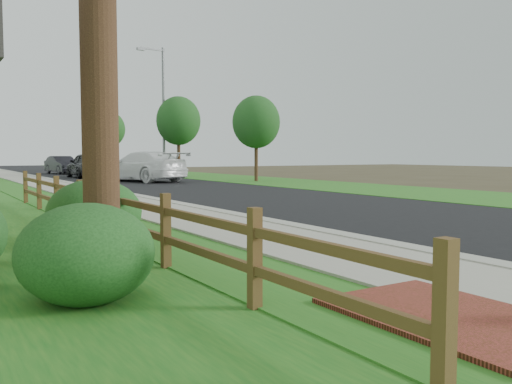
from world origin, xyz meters
TOP-DOWN VIEW (x-y plane):
  - ground at (0.00, 0.00)m, footprint 120.00×120.00m
  - road at (4.60, 35.00)m, footprint 8.00×90.00m
  - curb at (0.40, 35.00)m, footprint 0.40×90.00m
  - wet_gutter at (0.75, 35.00)m, footprint 0.50×90.00m
  - sidewalk at (-0.90, 35.00)m, footprint 2.20×90.00m
  - verge_far at (11.50, 35.00)m, footprint 6.00×90.00m
  - brick_patch at (-2.20, -1.00)m, footprint 1.60×2.40m
  - ranch_fence at (-3.60, 6.40)m, footprint 0.12×16.92m
  - white_suv at (4.75, 26.70)m, footprint 4.30×6.64m
  - dark_car_mid at (3.36, 33.77)m, footprint 2.15×5.22m
  - dark_car_far at (3.48, 42.34)m, footprint 2.14×4.65m
  - streetlight at (8.52, 32.98)m, footprint 2.16×0.48m
  - shrub_a at (-5.02, 1.61)m, footprint 1.72×1.72m
  - shrub_c at (-3.90, 5.38)m, footprint 2.19×2.19m
  - tree_near_right at (10.61, 23.26)m, footprint 2.85×2.85m
  - tree_mid_right at (9.70, 32.63)m, footprint 3.25×3.25m
  - tree_far_right at (9.00, 47.61)m, footprint 3.14×3.14m

SIDE VIEW (x-z plane):
  - ground at x=0.00m, z-range 0.00..0.00m
  - road at x=4.60m, z-range 0.00..0.02m
  - verge_far at x=11.50m, z-range 0.00..0.04m
  - wet_gutter at x=0.75m, z-range 0.02..0.02m
  - sidewalk at x=-0.90m, z-range 0.00..0.10m
  - brick_patch at x=-2.20m, z-range 0.00..0.11m
  - curb at x=0.40m, z-range 0.00..0.12m
  - shrub_a at x=-5.02m, z-range 0.00..1.12m
  - shrub_c at x=-3.90m, z-range 0.00..1.21m
  - ranch_fence at x=-3.60m, z-range 0.07..1.17m
  - dark_car_far at x=3.48m, z-range 0.02..1.50m
  - dark_car_mid at x=3.36m, z-range 0.02..1.79m
  - white_suv at x=4.75m, z-range 0.02..1.81m
  - tree_near_right at x=10.61m, z-range 0.99..6.13m
  - tree_far_right at x=9.00m, z-range 1.15..6.94m
  - tree_mid_right at x=9.70m, z-range 1.14..7.03m
  - streetlight at x=8.52m, z-range 0.62..9.96m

